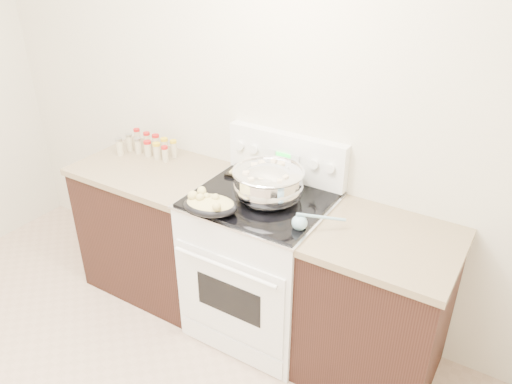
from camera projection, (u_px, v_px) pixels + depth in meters
The scene contains 9 objects.
counter_left at pixel (158, 227), 3.42m from camera, with size 0.93×0.67×0.92m.
counter_right at pixel (376, 308), 2.70m from camera, with size 0.73×0.67×0.92m.
kitchen_range at pixel (261, 262), 3.02m from camera, with size 0.78×0.73×1.22m.
mixing_bowl at pixel (268, 185), 2.73m from camera, with size 0.44×0.44×0.23m.
roasting_pan at pixel (210, 204), 2.63m from camera, with size 0.34×0.28×0.11m.
baking_sheet at pixel (268, 171), 3.05m from camera, with size 0.48×0.37×0.06m.
wooden_spoon at pixel (248, 192), 2.82m from camera, with size 0.19×0.21×0.04m.
blue_ladle at pixel (302, 222), 2.50m from camera, with size 0.23×0.19×0.10m.
spice_jars at pixel (149, 146), 3.34m from camera, with size 0.39×0.23×0.13m.
Camera 1 is at (1.61, -0.67, 2.31)m, focal length 35.00 mm.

